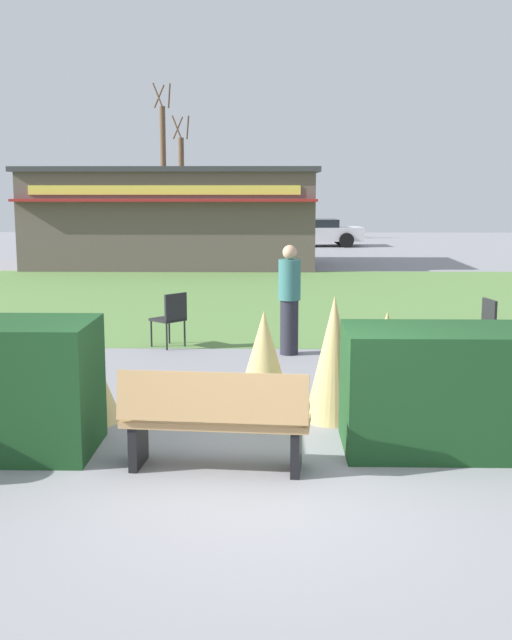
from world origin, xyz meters
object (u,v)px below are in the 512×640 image
tree_left_bg (182,186)px  person_strolling (289,299)px  food_kiosk (173,217)px  cafe_chair_west (171,315)px  parked_car_west_slot (201,232)px  tree_right_bg (163,171)px  cafe_chair_east (482,323)px  park_bench (215,420)px  parked_car_center_slot (313,232)px

tree_left_bg → person_strolling: bearing=-80.2°
food_kiosk → cafe_chair_west: bearing=-83.0°
parked_car_west_slot → tree_right_bg: (-2.15, 3.69, 2.74)m
cafe_chair_east → cafe_chair_west: bearing=172.2°
park_bench → parked_car_center_slot: 28.54m
food_kiosk → tree_right_bg: bearing=99.1°
food_kiosk → park_bench: bearing=-81.8°
cafe_chair_west → tree_left_bg: tree_left_bg is taller
parked_car_center_slot → tree_right_bg: 8.49m
tree_left_bg → tree_right_bg: (-0.75, -1.15, 0.70)m
food_kiosk → person_strolling: bearing=-75.9°
park_bench → person_strolling: person_strolling is taller
cafe_chair_west → cafe_chair_east: same height
cafe_chair_west → person_strolling: bearing=-14.2°
cafe_chair_east → tree_left_bg: (-7.77, 28.33, 2.16)m
person_strolling → parked_car_west_slot: bearing=164.9°
parked_car_west_slot → tree_left_bg: size_ratio=0.69×
food_kiosk → parked_car_center_slot: 10.48m
cafe_chair_west → parked_car_west_slot: (-1.57, 22.83, 0.12)m
cafe_chair_east → parked_car_center_slot: (-1.37, 23.48, 0.12)m
park_bench → food_kiosk: food_kiosk is taller
person_strolling → parked_car_center_slot: person_strolling is taller
cafe_chair_east → tree_right_bg: size_ratio=0.12×
park_bench → parked_car_center_slot: bearing=85.4°
park_bench → person_strolling: bearing=81.5°
cafe_chair_west → tree_right_bg: tree_right_bg is taller
person_strolling → parked_car_center_slot: 23.36m
person_strolling → parked_car_west_slot: person_strolling is taller
food_kiosk → tree_left_bg: tree_left_bg is taller
cafe_chair_west → food_kiosk: bearing=97.0°
park_bench → parked_car_center_slot: (2.30, 28.45, 0.16)m
tree_left_bg → parked_car_center_slot: bearing=-37.2°
cafe_chair_east → parked_car_west_slot: size_ratio=0.21×
person_strolling → tree_left_bg: size_ratio=0.28×
park_bench → cafe_chair_east: park_bench is taller
food_kiosk → cafe_chair_east: size_ratio=10.63×
cafe_chair_west → cafe_chair_east: bearing=-7.8°
tree_right_bg → cafe_chair_east: bearing=-72.6°
food_kiosk → cafe_chair_east: food_kiosk is taller
tree_left_bg → food_kiosk: bearing=-84.6°
tree_left_bg → tree_right_bg: bearing=-122.9°
park_bench → parked_car_west_slot: bearing=95.4°
cafe_chair_west → parked_car_center_slot: bearing=81.5°
cafe_chair_west → tree_left_bg: (-2.98, 27.68, 2.16)m
food_kiosk → tree_left_bg: bearing=95.4°
parked_car_center_slot → person_strolling: bearing=-93.8°
person_strolling → parked_car_center_slot: bearing=152.7°
person_strolling → cafe_chair_west: bearing=-127.7°
cafe_chair_east → parked_car_center_slot: parked_car_center_slot is taller
person_strolling → tree_left_bg: (-4.86, 28.15, 1.82)m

